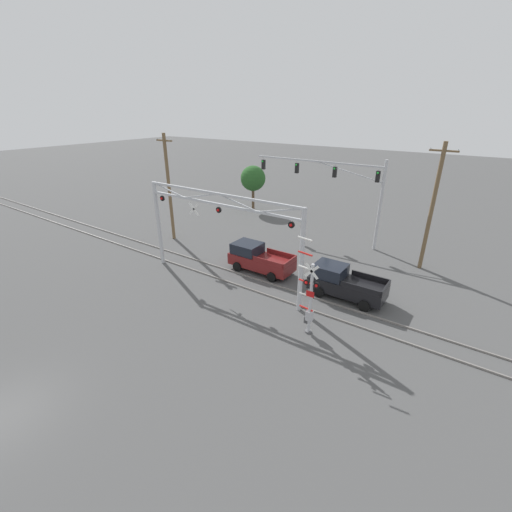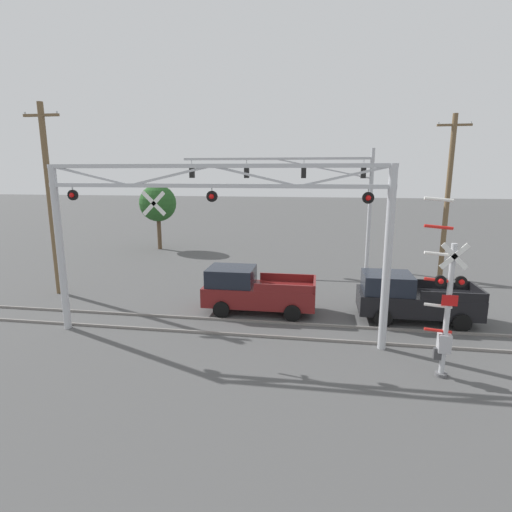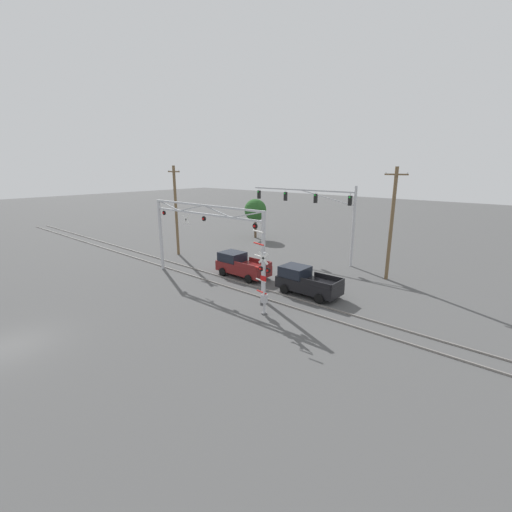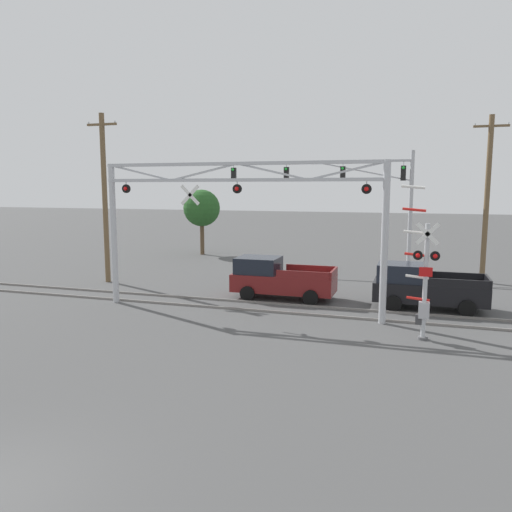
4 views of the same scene
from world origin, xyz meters
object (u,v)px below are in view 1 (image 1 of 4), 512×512
object	(u,v)px
pickup_truck_following	(343,283)
background_tree_beyond_span	(253,179)
crossing_signal_mast	(309,299)
utility_pole_right	(432,207)
utility_pole_left	(169,187)
traffic_signal_span	(343,183)
crossing_gantry	(219,225)
pickup_truck_lead	(258,258)

from	to	relation	value
pickup_truck_following	background_tree_beyond_span	xyz separation A→B (m)	(-16.32, 13.31, 2.68)
crossing_signal_mast	utility_pole_right	size ratio (longest dim) A/B	0.59
utility_pole_left	traffic_signal_span	bearing A→B (deg)	31.56
crossing_gantry	background_tree_beyond_span	size ratio (longest dim) A/B	2.40
utility_pole_right	background_tree_beyond_span	bearing A→B (deg)	163.04
pickup_truck_following	utility_pole_left	xyz separation A→B (m)	(-16.74, 1.17, 3.80)
crossing_gantry	traffic_signal_span	bearing A→B (deg)	73.74
crossing_gantry	pickup_truck_following	world-z (taller)	crossing_gantry
crossing_gantry	utility_pole_left	world-z (taller)	utility_pole_left
crossing_gantry	traffic_signal_span	size ratio (longest dim) A/B	1.02
background_tree_beyond_span	crossing_gantry	bearing A→B (deg)	-61.67
crossing_gantry	utility_pole_left	distance (m)	10.16
traffic_signal_span	pickup_truck_lead	bearing A→B (deg)	-105.96
crossing_signal_mast	utility_pole_left	distance (m)	17.88
pickup_truck_following	utility_pole_right	xyz separation A→B (m)	(3.25, 7.34, 3.75)
traffic_signal_span	background_tree_beyond_span	distance (m)	13.16
crossing_signal_mast	traffic_signal_span	xyz separation A→B (m)	(-3.91, 13.75, 3.25)
pickup_truck_lead	pickup_truck_following	distance (m)	6.56
crossing_signal_mast	pickup_truck_lead	bearing A→B (deg)	143.43
crossing_signal_mast	pickup_truck_following	size ratio (longest dim) A/B	1.14
pickup_truck_lead	background_tree_beyond_span	world-z (taller)	background_tree_beyond_span
crossing_signal_mast	pickup_truck_following	xyz separation A→B (m)	(0.09, 4.75, -1.07)
pickup_truck_lead	utility_pole_left	world-z (taller)	utility_pole_left
traffic_signal_span	utility_pole_left	distance (m)	14.96
crossing_signal_mast	utility_pole_right	bearing A→B (deg)	74.57
pickup_truck_lead	utility_pole_right	world-z (taller)	utility_pole_right
crossing_gantry	pickup_truck_lead	size ratio (longest dim) A/B	2.53
crossing_gantry	traffic_signal_span	distance (m)	12.58
utility_pole_left	utility_pole_right	distance (m)	20.92
utility_pole_left	crossing_gantry	bearing A→B (deg)	-24.50
utility_pole_right	pickup_truck_lead	bearing A→B (deg)	-143.35
crossing_gantry	background_tree_beyond_span	distance (m)	18.58
utility_pole_right	crossing_signal_mast	bearing A→B (deg)	-105.43
crossing_signal_mast	pickup_truck_lead	distance (m)	8.12
crossing_signal_mast	utility_pole_left	bearing A→B (deg)	160.42
traffic_signal_span	pickup_truck_lead	distance (m)	10.26
traffic_signal_span	utility_pole_left	size ratio (longest dim) A/B	1.30
crossing_signal_mast	background_tree_beyond_span	bearing A→B (deg)	131.95
crossing_signal_mast	pickup_truck_lead	size ratio (longest dim) A/B	1.11
pickup_truck_lead	traffic_signal_span	bearing A→B (deg)	74.04
crossing_signal_mast	pickup_truck_lead	world-z (taller)	crossing_signal_mast
crossing_gantry	background_tree_beyond_span	bearing A→B (deg)	118.33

